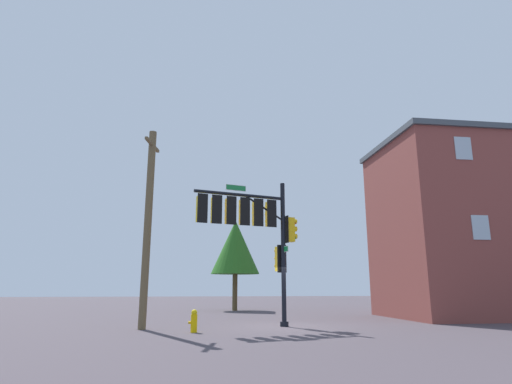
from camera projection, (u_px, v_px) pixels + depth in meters
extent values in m
plane|color=#473E45|center=(284.00, 327.00, 17.86)|extent=(120.00, 120.00, 0.00)
cylinder|color=black|center=(283.00, 252.00, 18.56)|extent=(0.20, 0.20, 6.30)
cylinder|color=black|center=(284.00, 324.00, 17.88)|extent=(0.36, 0.36, 0.20)
cylinder|color=black|center=(240.00, 195.00, 18.28)|extent=(4.03, 1.29, 0.14)
cylinder|color=black|center=(264.00, 208.00, 18.62)|extent=(1.85, 0.61, 1.07)
cube|color=yellow|center=(270.00, 214.00, 18.68)|extent=(0.40, 0.43, 1.10)
cube|color=black|center=(272.00, 213.00, 18.50)|extent=(0.44, 0.14, 1.22)
sphere|color=maroon|center=(268.00, 207.00, 18.94)|extent=(0.22, 0.22, 0.22)
cylinder|color=yellow|center=(268.00, 207.00, 19.00)|extent=(0.26, 0.19, 0.23)
sphere|color=#FFFC14|center=(268.00, 215.00, 18.86)|extent=(0.22, 0.22, 0.22)
cylinder|color=yellow|center=(268.00, 214.00, 18.93)|extent=(0.26, 0.19, 0.23)
sphere|color=#0B621E|center=(268.00, 222.00, 18.79)|extent=(0.22, 0.22, 0.22)
cylinder|color=yellow|center=(268.00, 221.00, 18.85)|extent=(0.26, 0.19, 0.23)
cube|color=yellow|center=(257.00, 213.00, 18.43)|extent=(0.40, 0.43, 1.10)
cube|color=black|center=(259.00, 212.00, 18.25)|extent=(0.44, 0.14, 1.22)
sphere|color=maroon|center=(255.00, 206.00, 18.69)|extent=(0.22, 0.22, 0.22)
cylinder|color=yellow|center=(255.00, 205.00, 18.75)|extent=(0.26, 0.19, 0.23)
sphere|color=#FFFC14|center=(255.00, 214.00, 18.61)|extent=(0.22, 0.22, 0.22)
cylinder|color=yellow|center=(255.00, 213.00, 18.68)|extent=(0.26, 0.19, 0.23)
sphere|color=#0B621E|center=(255.00, 221.00, 18.54)|extent=(0.22, 0.22, 0.22)
cylinder|color=yellow|center=(255.00, 220.00, 18.60)|extent=(0.26, 0.19, 0.23)
cube|color=yellow|center=(244.00, 212.00, 18.18)|extent=(0.40, 0.43, 1.10)
cube|color=black|center=(245.00, 211.00, 18.00)|extent=(0.44, 0.14, 1.22)
sphere|color=maroon|center=(242.00, 205.00, 18.44)|extent=(0.22, 0.22, 0.22)
cylinder|color=yellow|center=(242.00, 204.00, 18.50)|extent=(0.26, 0.19, 0.23)
sphere|color=#FFFC14|center=(242.00, 213.00, 18.36)|extent=(0.22, 0.22, 0.22)
cylinder|color=yellow|center=(242.00, 212.00, 18.43)|extent=(0.26, 0.19, 0.23)
sphere|color=#0B621E|center=(242.00, 220.00, 18.29)|extent=(0.22, 0.22, 0.22)
cylinder|color=yellow|center=(242.00, 220.00, 18.35)|extent=(0.26, 0.19, 0.23)
cube|color=gold|center=(230.00, 211.00, 17.93)|extent=(0.41, 0.44, 1.10)
cube|color=black|center=(232.00, 210.00, 17.75)|extent=(0.43, 0.17, 1.22)
sphere|color=maroon|center=(228.00, 204.00, 18.18)|extent=(0.22, 0.22, 0.22)
cylinder|color=gold|center=(228.00, 203.00, 18.25)|extent=(0.26, 0.20, 0.23)
sphere|color=#FFFC14|center=(228.00, 212.00, 18.11)|extent=(0.22, 0.22, 0.22)
cylinder|color=gold|center=(228.00, 211.00, 18.17)|extent=(0.26, 0.20, 0.23)
sphere|color=#0B621E|center=(228.00, 220.00, 18.03)|extent=(0.22, 0.22, 0.22)
cylinder|color=gold|center=(227.00, 219.00, 18.09)|extent=(0.26, 0.20, 0.23)
cube|color=#E0BB0D|center=(216.00, 210.00, 17.68)|extent=(0.40, 0.43, 1.10)
cube|color=black|center=(217.00, 209.00, 17.50)|extent=(0.44, 0.15, 1.22)
sphere|color=maroon|center=(214.00, 203.00, 17.93)|extent=(0.22, 0.22, 0.22)
cylinder|color=#E0BB0D|center=(214.00, 202.00, 18.00)|extent=(0.26, 0.19, 0.23)
sphere|color=#FFFC14|center=(214.00, 211.00, 17.86)|extent=(0.22, 0.22, 0.22)
cylinder|color=#E0BB0D|center=(214.00, 210.00, 17.92)|extent=(0.26, 0.19, 0.23)
sphere|color=#0B621E|center=(214.00, 219.00, 17.78)|extent=(0.22, 0.22, 0.22)
cylinder|color=#E0BB0D|center=(214.00, 218.00, 17.85)|extent=(0.26, 0.19, 0.23)
cube|color=gold|center=(201.00, 209.00, 17.43)|extent=(0.42, 0.44, 1.10)
cube|color=black|center=(203.00, 208.00, 17.25)|extent=(0.43, 0.18, 1.22)
sphere|color=maroon|center=(200.00, 202.00, 17.68)|extent=(0.22, 0.22, 0.22)
cylinder|color=gold|center=(199.00, 201.00, 17.74)|extent=(0.26, 0.21, 0.23)
sphere|color=#FFFC14|center=(199.00, 210.00, 17.60)|extent=(0.22, 0.22, 0.22)
cylinder|color=gold|center=(199.00, 209.00, 17.67)|extent=(0.26, 0.21, 0.23)
sphere|color=#0B621E|center=(199.00, 218.00, 17.53)|extent=(0.22, 0.22, 0.22)
cylinder|color=gold|center=(199.00, 217.00, 17.59)|extent=(0.26, 0.21, 0.23)
cube|color=#E8B312|center=(290.00, 230.00, 18.93)|extent=(0.43, 0.41, 1.10)
cube|color=black|center=(286.00, 229.00, 18.85)|extent=(0.16, 0.43, 1.22)
sphere|color=maroon|center=(294.00, 223.00, 19.08)|extent=(0.22, 0.22, 0.22)
cylinder|color=#E8B312|center=(295.00, 222.00, 19.11)|extent=(0.20, 0.26, 0.23)
sphere|color=#FFFC14|center=(294.00, 230.00, 19.00)|extent=(0.22, 0.22, 0.22)
cylinder|color=#E8B312|center=(295.00, 229.00, 19.04)|extent=(0.20, 0.26, 0.23)
sphere|color=#0B621E|center=(294.00, 237.00, 18.93)|extent=(0.22, 0.22, 0.22)
cylinder|color=#E8B312|center=(295.00, 236.00, 18.96)|extent=(0.20, 0.26, 0.23)
cube|color=yellow|center=(280.00, 259.00, 18.81)|extent=(0.41, 0.43, 1.10)
cube|color=black|center=(282.00, 259.00, 18.63)|extent=(0.43, 0.16, 1.22)
sphere|color=maroon|center=(278.00, 252.00, 19.07)|extent=(0.22, 0.22, 0.22)
cylinder|color=yellow|center=(277.00, 251.00, 19.13)|extent=(0.26, 0.20, 0.23)
sphere|color=#FFFC14|center=(278.00, 259.00, 18.99)|extent=(0.22, 0.22, 0.22)
cylinder|color=yellow|center=(277.00, 258.00, 19.06)|extent=(0.26, 0.20, 0.23)
sphere|color=#0B621E|center=(278.00, 267.00, 18.92)|extent=(0.22, 0.22, 0.22)
cylinder|color=yellow|center=(277.00, 266.00, 18.98)|extent=(0.26, 0.20, 0.23)
cube|color=white|center=(236.00, 188.00, 18.27)|extent=(0.91, 0.28, 0.26)
cube|color=#197537|center=(236.00, 188.00, 18.27)|extent=(0.87, 0.28, 0.22)
cube|color=white|center=(283.00, 249.00, 18.59)|extent=(0.28, 0.91, 0.26)
cube|color=#0F7B34|center=(283.00, 249.00, 18.59)|extent=(0.28, 0.87, 0.22)
cylinder|color=brown|center=(148.00, 226.00, 17.53)|extent=(0.31, 0.31, 8.33)
cube|color=brown|center=(152.00, 145.00, 18.32)|extent=(0.44, 1.79, 0.12)
cylinder|color=#E9BA06|center=(194.00, 323.00, 15.57)|extent=(0.24, 0.24, 0.65)
sphere|color=yellow|center=(194.00, 312.00, 15.66)|extent=(0.22, 0.22, 0.22)
cylinder|color=yellow|center=(190.00, 323.00, 15.56)|extent=(0.12, 0.10, 0.10)
cylinder|color=brown|center=(235.00, 292.00, 30.32)|extent=(0.36, 0.36, 2.59)
cone|color=#27641E|center=(235.00, 247.00, 31.05)|extent=(3.56, 3.56, 3.96)
cube|color=brown|center=(466.00, 230.00, 23.95)|extent=(9.09, 6.89, 9.67)
cube|color=#434B52|center=(457.00, 147.00, 25.05)|extent=(9.39, 7.19, 0.30)
cube|color=#A5B7C6|center=(481.00, 227.00, 20.31)|extent=(0.90, 0.04, 1.20)
cube|color=#A5B7C6|center=(463.00, 148.00, 21.15)|extent=(0.90, 0.04, 1.20)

